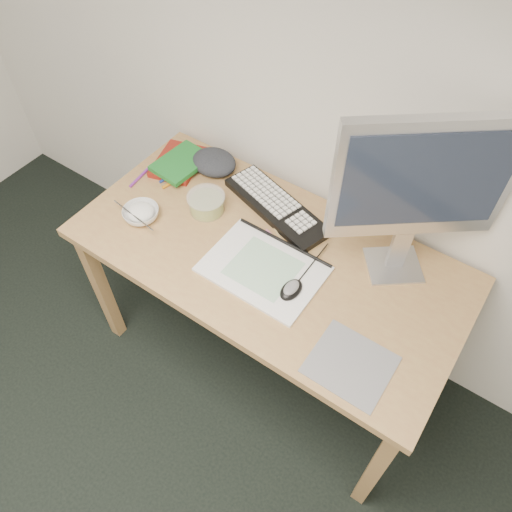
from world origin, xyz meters
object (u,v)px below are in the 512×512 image
at_px(sketchpad, 263,269).
at_px(rice_bowl, 141,214).
at_px(keyboard, 276,207).
at_px(monitor, 422,185).
at_px(desk, 267,267).

relative_size(sketchpad, rice_bowl, 2.95).
height_order(keyboard, monitor, monitor).
xyz_separation_m(monitor, rice_bowl, (-0.87, -0.33, -0.36)).
height_order(desk, keyboard, keyboard).
bearing_deg(sketchpad, rice_bowl, -173.60).
relative_size(sketchpad, monitor, 0.65).
bearing_deg(monitor, keyboard, 142.25).
xyz_separation_m(sketchpad, keyboard, (-0.12, 0.27, 0.01)).
distance_m(desk, sketchpad, 0.12).
xyz_separation_m(desk, keyboard, (-0.09, 0.20, 0.10)).
bearing_deg(rice_bowl, desk, 14.73).
distance_m(desk, rice_bowl, 0.51).
bearing_deg(rice_bowl, sketchpad, 6.16).
xyz_separation_m(sketchpad, monitor, (0.36, 0.27, 0.38)).
height_order(desk, rice_bowl, rice_bowl).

